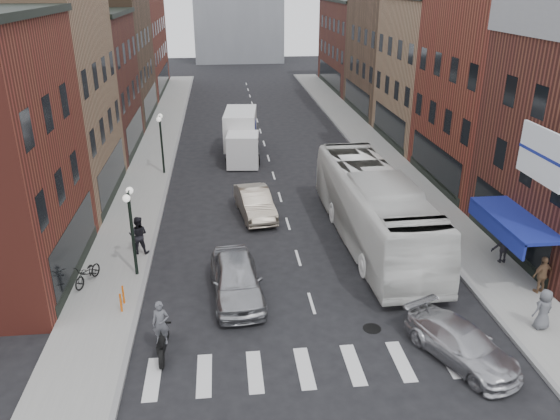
{
  "coord_description": "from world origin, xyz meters",
  "views": [
    {
      "loc": [
        -3.36,
        -17.89,
        12.21
      ],
      "look_at": [
        -0.79,
        5.7,
        2.23
      ],
      "focal_mm": 35.0,
      "sensor_mm": 36.0,
      "label": 1
    }
  ],
  "objects_px": {
    "sedan_left_near": "(236,279)",
    "curb_car": "(462,344)",
    "bike_rack": "(122,299)",
    "parked_bicycle": "(88,273)",
    "box_truck": "(241,136)",
    "ped_right_b": "(542,275)",
    "sedan_left_far": "(255,203)",
    "ped_left_solo": "(138,235)",
    "streetlamp_far": "(161,133)",
    "streetlamp_near": "(131,217)",
    "transit_bus": "(374,208)",
    "billboard_sign": "(544,157)",
    "motorcycle_rider": "(162,331)",
    "ped_right_a": "(504,246)",
    "ped_right_c": "(544,309)"
  },
  "relations": [
    {
      "from": "streetlamp_near",
      "to": "bike_rack",
      "type": "bearing_deg",
      "value": -94.24
    },
    {
      "from": "bike_rack",
      "to": "ped_right_a",
      "type": "bearing_deg",
      "value": 6.79
    },
    {
      "from": "motorcycle_rider",
      "to": "sedan_left_near",
      "type": "bearing_deg",
      "value": 57.24
    },
    {
      "from": "box_truck",
      "to": "ped_right_b",
      "type": "height_order",
      "value": "box_truck"
    },
    {
      "from": "sedan_left_near",
      "to": "streetlamp_far",
      "type": "bearing_deg",
      "value": 100.76
    },
    {
      "from": "transit_bus",
      "to": "sedan_left_far",
      "type": "height_order",
      "value": "transit_bus"
    },
    {
      "from": "streetlamp_far",
      "to": "sedan_left_near",
      "type": "distance_m",
      "value": 16.88
    },
    {
      "from": "bike_rack",
      "to": "sedan_left_near",
      "type": "xyz_separation_m",
      "value": [
        4.57,
        0.53,
        0.3
      ]
    },
    {
      "from": "box_truck",
      "to": "ped_right_c",
      "type": "height_order",
      "value": "box_truck"
    },
    {
      "from": "streetlamp_near",
      "to": "ped_right_b",
      "type": "distance_m",
      "value": 17.45
    },
    {
      "from": "billboard_sign",
      "to": "streetlamp_far",
      "type": "distance_m",
      "value": 23.92
    },
    {
      "from": "bike_rack",
      "to": "streetlamp_far",
      "type": "bearing_deg",
      "value": 89.31
    },
    {
      "from": "curb_car",
      "to": "ped_right_c",
      "type": "xyz_separation_m",
      "value": [
        3.68,
        1.26,
        0.31
      ]
    },
    {
      "from": "streetlamp_far",
      "to": "ped_left_solo",
      "type": "height_order",
      "value": "streetlamp_far"
    },
    {
      "from": "billboard_sign",
      "to": "sedan_left_far",
      "type": "relative_size",
      "value": 0.79
    },
    {
      "from": "streetlamp_near",
      "to": "box_truck",
      "type": "xyz_separation_m",
      "value": [
        5.45,
        17.68,
        -1.31
      ]
    },
    {
      "from": "motorcycle_rider",
      "to": "parked_bicycle",
      "type": "height_order",
      "value": "motorcycle_rider"
    },
    {
      "from": "bike_rack",
      "to": "box_truck",
      "type": "height_order",
      "value": "box_truck"
    },
    {
      "from": "motorcycle_rider",
      "to": "parked_bicycle",
      "type": "relative_size",
      "value": 1.2
    },
    {
      "from": "parked_bicycle",
      "to": "ped_right_b",
      "type": "xyz_separation_m",
      "value": [
        18.96,
        -2.82,
        0.36
      ]
    },
    {
      "from": "box_truck",
      "to": "transit_bus",
      "type": "xyz_separation_m",
      "value": [
        5.91,
        -15.27,
        0.23
      ]
    },
    {
      "from": "billboard_sign",
      "to": "box_truck",
      "type": "relative_size",
      "value": 0.49
    },
    {
      "from": "bike_rack",
      "to": "curb_car",
      "type": "xyz_separation_m",
      "value": [
        12.17,
        -4.4,
        0.1
      ]
    },
    {
      "from": "box_truck",
      "to": "sedan_left_near",
      "type": "bearing_deg",
      "value": -87.55
    },
    {
      "from": "parked_bicycle",
      "to": "ped_right_b",
      "type": "relative_size",
      "value": 1.09
    },
    {
      "from": "parked_bicycle",
      "to": "ped_left_solo",
      "type": "relative_size",
      "value": 0.97
    },
    {
      "from": "sedan_left_near",
      "to": "curb_car",
      "type": "relative_size",
      "value": 1.12
    },
    {
      "from": "ped_right_a",
      "to": "streetlamp_near",
      "type": "bearing_deg",
      "value": 2.25
    },
    {
      "from": "ped_right_b",
      "to": "parked_bicycle",
      "type": "bearing_deg",
      "value": -21.68
    },
    {
      "from": "streetlamp_far",
      "to": "sedan_left_near",
      "type": "bearing_deg",
      "value": -74.89
    },
    {
      "from": "billboard_sign",
      "to": "parked_bicycle",
      "type": "bearing_deg",
      "value": 170.8
    },
    {
      "from": "bike_rack",
      "to": "motorcycle_rider",
      "type": "xyz_separation_m",
      "value": [
        1.86,
        -3.03,
        0.47
      ]
    },
    {
      "from": "motorcycle_rider",
      "to": "transit_bus",
      "type": "distance_m",
      "value": 12.69
    },
    {
      "from": "streetlamp_near",
      "to": "streetlamp_far",
      "type": "xyz_separation_m",
      "value": [
        0.0,
        14.0,
        0.0
      ]
    },
    {
      "from": "box_truck",
      "to": "ped_right_a",
      "type": "xyz_separation_m",
      "value": [
        11.25,
        -18.37,
        -0.62
      ]
    },
    {
      "from": "billboard_sign",
      "to": "sedan_left_far",
      "type": "distance_m",
      "value": 15.2
    },
    {
      "from": "box_truck",
      "to": "ped_right_b",
      "type": "bearing_deg",
      "value": -55.72
    },
    {
      "from": "streetlamp_near",
      "to": "box_truck",
      "type": "height_order",
      "value": "streetlamp_near"
    },
    {
      "from": "streetlamp_far",
      "to": "motorcycle_rider",
      "type": "distance_m",
      "value": 19.89
    },
    {
      "from": "streetlamp_near",
      "to": "ped_right_c",
      "type": "bearing_deg",
      "value": -20.45
    },
    {
      "from": "streetlamp_near",
      "to": "ped_left_solo",
      "type": "distance_m",
      "value": 2.78
    },
    {
      "from": "sedan_left_near",
      "to": "bike_rack",
      "type": "bearing_deg",
      "value": -177.74
    },
    {
      "from": "parked_bicycle",
      "to": "ped_left_solo",
      "type": "distance_m",
      "value": 3.28
    },
    {
      "from": "motorcycle_rider",
      "to": "ped_right_b",
      "type": "distance_m",
      "value": 15.51
    },
    {
      "from": "box_truck",
      "to": "sedan_left_far",
      "type": "relative_size",
      "value": 1.62
    },
    {
      "from": "transit_bus",
      "to": "parked_bicycle",
      "type": "height_order",
      "value": "transit_bus"
    },
    {
      "from": "sedan_left_far",
      "to": "ped_left_solo",
      "type": "bearing_deg",
      "value": -151.97
    },
    {
      "from": "sedan_left_far",
      "to": "ped_right_c",
      "type": "relative_size",
      "value": 2.9
    },
    {
      "from": "parked_bicycle",
      "to": "sedan_left_near",
      "type": "bearing_deg",
      "value": 6.75
    },
    {
      "from": "curb_car",
      "to": "ped_left_solo",
      "type": "xyz_separation_m",
      "value": [
        -12.09,
        9.18,
        0.44
      ]
    }
  ]
}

